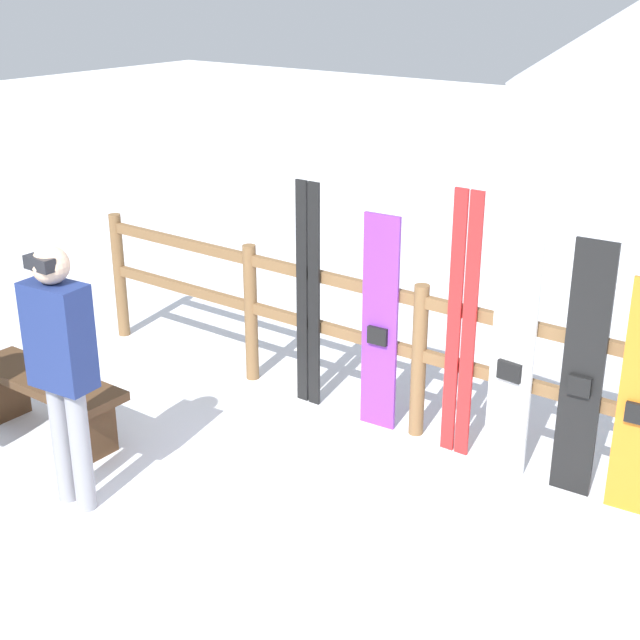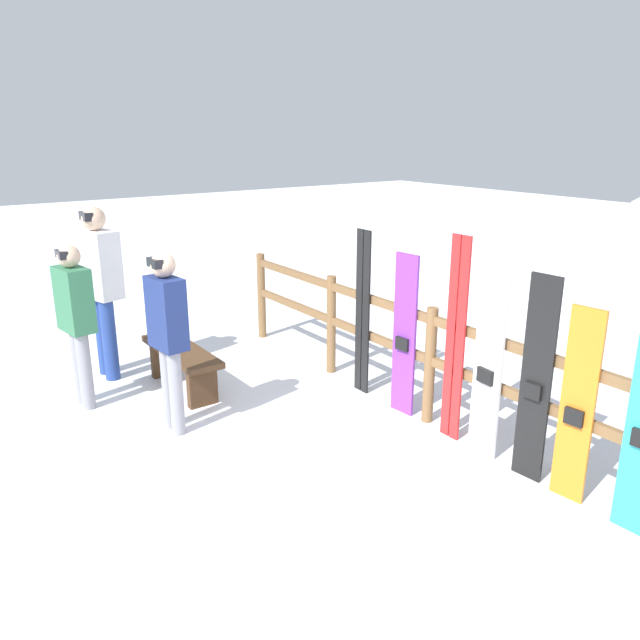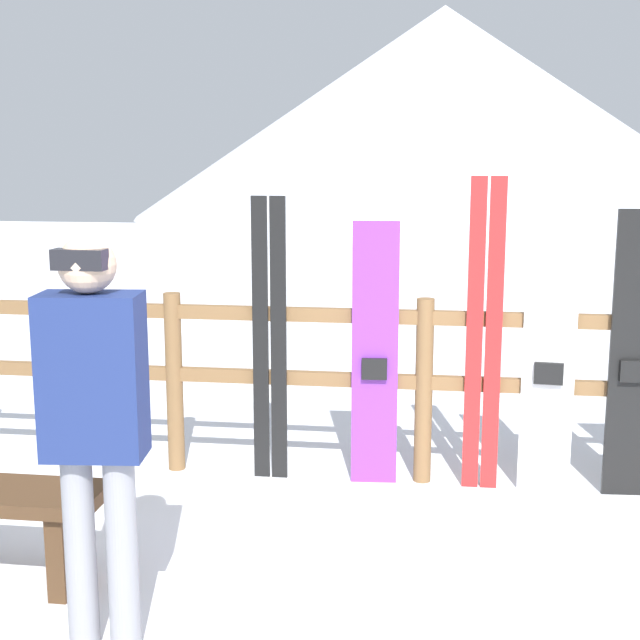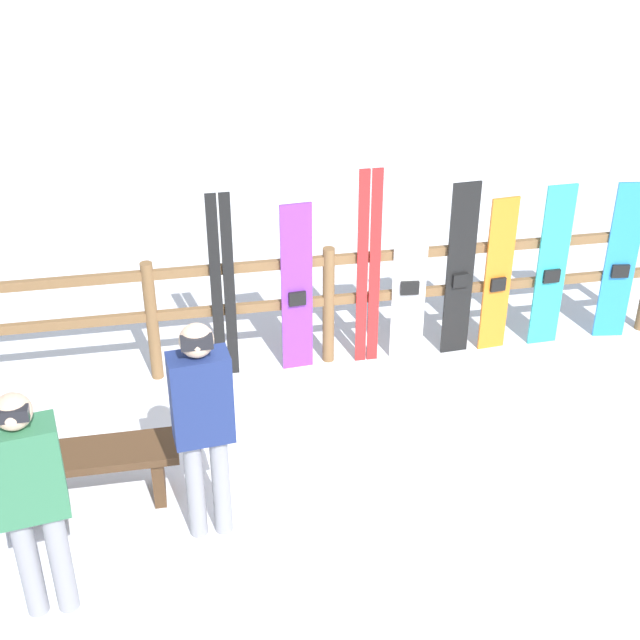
% 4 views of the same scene
% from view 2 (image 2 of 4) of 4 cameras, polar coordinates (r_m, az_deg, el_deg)
% --- Properties ---
extents(ground_plane, '(40.00, 40.00, 0.00)m').
position_cam_2_polar(ground_plane, '(4.82, -7.45, -15.09)').
color(ground_plane, white).
extents(fence, '(5.98, 0.10, 1.07)m').
position_cam_2_polar(fence, '(5.59, 10.06, -3.07)').
color(fence, brown).
rests_on(fence, ground).
extents(bench, '(1.24, 0.36, 0.45)m').
position_cam_2_polar(bench, '(6.44, -12.54, -3.53)').
color(bench, '#4C331E').
rests_on(bench, ground).
extents(person_navy, '(0.39, 0.24, 1.59)m').
position_cam_2_polar(person_navy, '(5.40, -13.79, -0.80)').
color(person_navy, gray).
rests_on(person_navy, ground).
extents(person_plaid_green, '(0.42, 0.27, 1.56)m').
position_cam_2_polar(person_plaid_green, '(6.17, -21.43, 0.44)').
color(person_plaid_green, gray).
rests_on(person_plaid_green, ground).
extents(person_white, '(0.52, 0.38, 1.81)m').
position_cam_2_polar(person_white, '(6.81, -19.46, 3.39)').
color(person_white, navy).
rests_on(person_white, ground).
extents(ski_pair_black, '(0.20, 0.02, 1.64)m').
position_cam_2_polar(ski_pair_black, '(6.12, 3.92, 0.63)').
color(ski_pair_black, black).
rests_on(ski_pair_black, ground).
extents(snowboard_purple, '(0.26, 0.07, 1.51)m').
position_cam_2_polar(snowboard_purple, '(5.70, 7.72, -1.47)').
color(snowboard_purple, purple).
rests_on(snowboard_purple, ground).
extents(ski_pair_red, '(0.19, 0.02, 1.76)m').
position_cam_2_polar(ski_pair_red, '(5.27, 12.27, -1.84)').
color(ski_pair_red, red).
rests_on(ski_pair_red, ground).
extents(snowboard_white, '(0.29, 0.07, 1.52)m').
position_cam_2_polar(snowboard_white, '(5.09, 15.10, -4.17)').
color(snowboard_white, white).
rests_on(snowboard_white, ground).
extents(snowboard_black_stripe, '(0.24, 0.07, 1.59)m').
position_cam_2_polar(snowboard_black_stripe, '(4.84, 19.14, -5.29)').
color(snowboard_black_stripe, black).
rests_on(snowboard_black_stripe, ground).
extents(snowboard_orange, '(0.25, 0.07, 1.43)m').
position_cam_2_polar(snowboard_orange, '(4.70, 22.45, -7.38)').
color(snowboard_orange, orange).
rests_on(snowboard_orange, ground).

